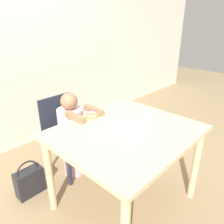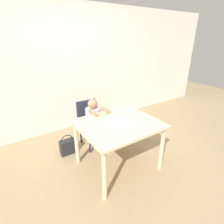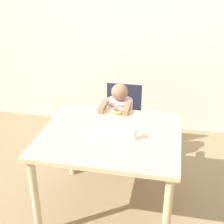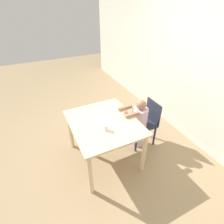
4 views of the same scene
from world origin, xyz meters
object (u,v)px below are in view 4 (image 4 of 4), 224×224
(chair, at_px, (145,123))
(handbag, at_px, (126,122))
(cup, at_px, (106,128))
(donut, at_px, (127,113))
(child_figure, at_px, (139,124))

(chair, xyz_separation_m, handbag, (-0.49, -0.07, -0.29))
(handbag, distance_m, cup, 1.25)
(donut, bearing_deg, child_figure, 97.13)
(donut, xyz_separation_m, cup, (0.21, -0.45, 0.03))
(donut, relative_size, cup, 1.38)
(child_figure, relative_size, donut, 7.49)
(chair, height_order, handbag, chair)
(chair, relative_size, child_figure, 0.89)
(donut, xyz_separation_m, handbag, (-0.53, 0.33, -0.63))
(child_figure, height_order, handbag, child_figure)
(handbag, bearing_deg, cup, -46.80)
(chair, relative_size, donut, 6.69)
(donut, relative_size, handbag, 0.33)
(chair, distance_m, cup, 0.96)
(child_figure, distance_m, handbag, 0.59)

